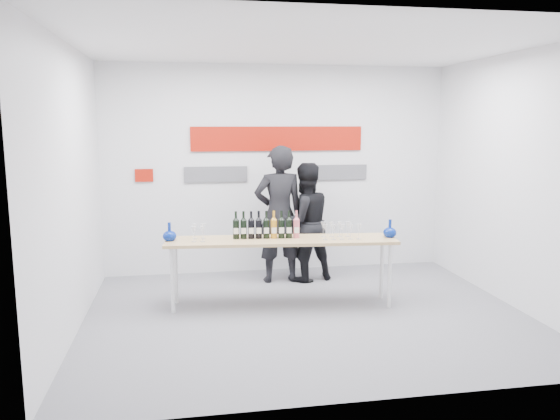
{
  "coord_description": "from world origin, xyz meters",
  "views": [
    {
      "loc": [
        -1.34,
        -5.85,
        2.19
      ],
      "look_at": [
        -0.23,
        0.48,
        1.15
      ],
      "focal_mm": 35.0,
      "sensor_mm": 36.0,
      "label": 1
    }
  ],
  "objects_px": {
    "presenter_right": "(305,222)",
    "mic_stand": "(308,250)",
    "presenter_left": "(279,214)",
    "tasting_table": "(281,244)"
  },
  "relations": [
    {
      "from": "tasting_table",
      "to": "mic_stand",
      "type": "relative_size",
      "value": 1.89
    },
    {
      "from": "mic_stand",
      "to": "tasting_table",
      "type": "bearing_deg",
      "value": -100.82
    },
    {
      "from": "tasting_table",
      "to": "presenter_left",
      "type": "distance_m",
      "value": 1.03
    },
    {
      "from": "presenter_right",
      "to": "mic_stand",
      "type": "xyz_separation_m",
      "value": [
        0.02,
        -0.1,
        -0.37
      ]
    },
    {
      "from": "tasting_table",
      "to": "presenter_right",
      "type": "bearing_deg",
      "value": 69.02
    },
    {
      "from": "presenter_left",
      "to": "presenter_right",
      "type": "distance_m",
      "value": 0.38
    },
    {
      "from": "presenter_left",
      "to": "presenter_right",
      "type": "xyz_separation_m",
      "value": [
        0.36,
        0.01,
        -0.12
      ]
    },
    {
      "from": "mic_stand",
      "to": "presenter_left",
      "type": "bearing_deg",
      "value": -174.83
    },
    {
      "from": "presenter_right",
      "to": "mic_stand",
      "type": "distance_m",
      "value": 0.39
    },
    {
      "from": "presenter_left",
      "to": "mic_stand",
      "type": "height_order",
      "value": "presenter_left"
    }
  ]
}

